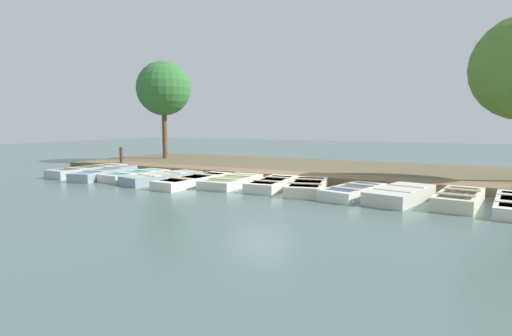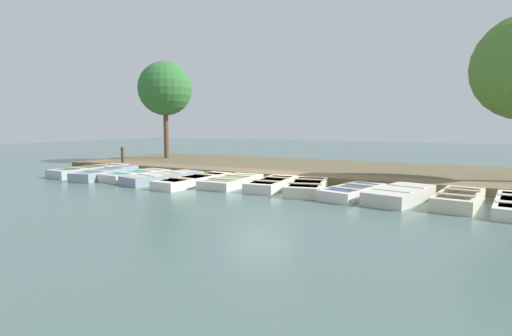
# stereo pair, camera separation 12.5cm
# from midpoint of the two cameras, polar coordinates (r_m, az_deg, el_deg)

# --- Properties ---
(ground_plane) EXTENTS (80.00, 80.00, 0.00)m
(ground_plane) POSITION_cam_midpoint_polar(r_m,az_deg,el_deg) (15.15, 0.43, -2.28)
(ground_plane) COLOR #4C6660
(shore_bank) EXTENTS (8.00, 24.00, 0.22)m
(shore_bank) POSITION_cam_midpoint_polar(r_m,az_deg,el_deg) (19.69, 7.03, -0.03)
(shore_bank) COLOR brown
(shore_bank) RESTS_ON ground_plane
(dock_walkway) EXTENTS (1.37, 21.71, 0.29)m
(dock_walkway) POSITION_cam_midpoint_polar(r_m,az_deg,el_deg) (16.44, 2.73, -1.10)
(dock_walkway) COLOR brown
(dock_walkway) RESTS_ON ground_plane
(rowboat_0) EXTENTS (3.55, 1.27, 0.38)m
(rowboat_0) POSITION_cam_midpoint_polar(r_m,az_deg,el_deg) (19.39, -22.97, -0.34)
(rowboat_0) COLOR #B2BCC1
(rowboat_0) RESTS_ON ground_plane
(rowboat_1) EXTENTS (3.62, 1.69, 0.38)m
(rowboat_1) POSITION_cam_midpoint_polar(r_m,az_deg,el_deg) (18.15, -20.93, -0.69)
(rowboat_1) COLOR #8C9EA8
(rowboat_1) RESTS_ON ground_plane
(rowboat_2) EXTENTS (2.90, 1.48, 0.33)m
(rowboat_2) POSITION_cam_midpoint_polar(r_m,az_deg,el_deg) (17.21, -17.09, -0.99)
(rowboat_2) COLOR beige
(rowboat_2) RESTS_ON ground_plane
(rowboat_3) EXTENTS (3.37, 1.92, 0.35)m
(rowboat_3) POSITION_cam_midpoint_polar(r_m,az_deg,el_deg) (16.08, -13.40, -1.34)
(rowboat_3) COLOR #8C9EA8
(rowboat_3) RESTS_ON ground_plane
(rowboat_4) EXTENTS (3.54, 1.29, 0.33)m
(rowboat_4) POSITION_cam_midpoint_polar(r_m,az_deg,el_deg) (15.08, -9.09, -1.78)
(rowboat_4) COLOR silver
(rowboat_4) RESTS_ON ground_plane
(rowboat_5) EXTENTS (2.86, 1.27, 0.33)m
(rowboat_5) POSITION_cam_midpoint_polar(r_m,az_deg,el_deg) (14.77, -3.70, -1.89)
(rowboat_5) COLOR beige
(rowboat_5) RESTS_ON ground_plane
(rowboat_6) EXTENTS (2.74, 1.17, 0.35)m
(rowboat_6) POSITION_cam_midpoint_polar(r_m,az_deg,el_deg) (14.03, 2.08, -2.26)
(rowboat_6) COLOR silver
(rowboat_6) RESTS_ON ground_plane
(rowboat_7) EXTENTS (2.96, 1.73, 0.37)m
(rowboat_7) POSITION_cam_midpoint_polar(r_m,az_deg,el_deg) (13.43, 7.10, -2.65)
(rowboat_7) COLOR beige
(rowboat_7) RESTS_ON ground_plane
(rowboat_8) EXTENTS (2.80, 1.67, 0.35)m
(rowboat_8) POSITION_cam_midpoint_polar(r_m,az_deg,el_deg) (12.81, 13.49, -3.27)
(rowboat_8) COLOR silver
(rowboat_8) RESTS_ON ground_plane
(rowboat_9) EXTENTS (3.01, 1.79, 0.40)m
(rowboat_9) POSITION_cam_midpoint_polar(r_m,az_deg,el_deg) (12.55, 19.66, -3.53)
(rowboat_9) COLOR beige
(rowboat_9) RESTS_ON ground_plane
(rowboat_10) EXTENTS (2.82, 1.38, 0.39)m
(rowboat_10) POSITION_cam_midpoint_polar(r_m,az_deg,el_deg) (12.51, 26.76, -3.90)
(rowboat_10) COLOR beige
(rowboat_10) RESTS_ON ground_plane
(mooring_post_near) EXTENTS (0.16, 0.16, 1.12)m
(mooring_post_near) POSITION_cam_midpoint_polar(r_m,az_deg,el_deg) (21.58, -18.84, 1.45)
(mooring_post_near) COLOR #47382D
(mooring_post_near) RESTS_ON ground_plane
(park_tree_far_left) EXTENTS (3.17, 3.17, 5.94)m
(park_tree_far_left) POSITION_cam_midpoint_polar(r_m,az_deg,el_deg) (24.61, -13.21, 10.95)
(park_tree_far_left) COLOR brown
(park_tree_far_left) RESTS_ON ground_plane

